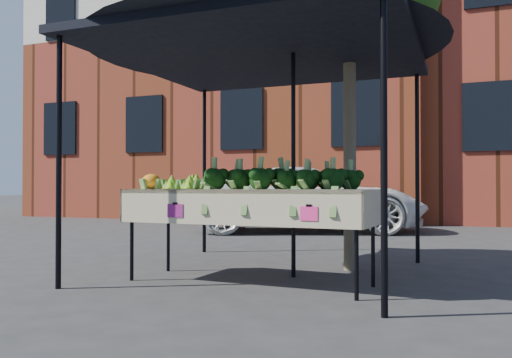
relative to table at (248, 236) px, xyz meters
name	(u,v)px	position (x,y,z in m)	size (l,w,h in m)	color
ground	(253,281)	(-0.01, 0.12, -0.45)	(90.00, 90.00, 0.00)	#2A2A2C
table	(248,236)	(0.00, 0.00, 0.00)	(2.44, 0.92, 0.90)	#BAB090
canopy	(264,145)	(-0.06, 0.59, 0.92)	(3.16, 3.16, 2.74)	black
broccoli_heap	(281,174)	(0.32, 0.03, 0.59)	(1.49, 0.59, 0.28)	black
romanesco_cluster	(189,178)	(-0.67, 0.04, 0.56)	(0.44, 0.58, 0.21)	#81AD24
cauliflower_pair	(151,180)	(-1.05, -0.05, 0.55)	(0.21, 0.21, 0.19)	orange
vehicle	(308,116)	(-1.10, 5.96, 1.95)	(2.22, 1.34, 4.80)	white
street_tree	(350,89)	(0.74, 1.17, 1.57)	(2.05, 2.05, 4.04)	#1E4C14
building_left	(247,83)	(-5.01, 12.12, 4.05)	(12.00, 8.00, 9.00)	maroon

